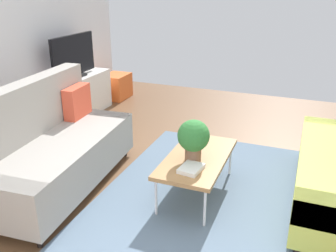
{
  "coord_description": "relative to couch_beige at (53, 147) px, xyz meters",
  "views": [
    {
      "loc": [
        -3.0,
        -0.9,
        2.02
      ],
      "look_at": [
        0.19,
        0.36,
        0.65
      ],
      "focal_mm": 38.96,
      "sensor_mm": 36.0,
      "label": 1
    }
  ],
  "objects": [
    {
      "name": "ground_plane",
      "position": [
        0.3,
        -1.43,
        -0.44
      ],
      "size": [
        7.68,
        7.68,
        0.0
      ],
      "primitive_type": "plane",
      "color": "brown"
    },
    {
      "name": "potted_plant",
      "position": [
        0.29,
        -1.41,
        0.22
      ],
      "size": [
        0.3,
        0.3,
        0.41
      ],
      "color": "brown",
      "rests_on": "coffee_table"
    },
    {
      "name": "couch_beige",
      "position": [
        0.0,
        0.0,
        0.0
      ],
      "size": [
        1.96,
        0.99,
        1.1
      ],
      "rotation": [
        0.0,
        0.0,
        3.22
      ],
      "color": "gray",
      "rests_on": "ground_plane"
    },
    {
      "name": "bottle_2",
      "position": [
        1.81,
        0.99,
        0.31
      ],
      "size": [
        0.06,
        0.06,
        0.23
      ],
      "primitive_type": "cylinder",
      "color": "silver",
      "rests_on": "tv_console"
    },
    {
      "name": "bottle_1",
      "position": [
        1.71,
        0.99,
        0.31
      ],
      "size": [
        0.05,
        0.05,
        0.23
      ],
      "primitive_type": "cylinder",
      "color": "purple",
      "rests_on": "tv_console"
    },
    {
      "name": "storage_trunk",
      "position": [
        2.97,
        0.93,
        -0.22
      ],
      "size": [
        0.52,
        0.4,
        0.44
      ],
      "primitive_type": "cube",
      "color": "orange",
      "rests_on": "ground_plane"
    },
    {
      "name": "vase_0",
      "position": [
        1.29,
        1.08,
        0.26
      ],
      "size": [
        0.09,
        0.09,
        0.13
      ],
      "primitive_type": "cylinder",
      "color": "#B24C4C",
      "rests_on": "tv_console"
    },
    {
      "name": "area_rug",
      "position": [
        0.34,
        -1.62,
        -0.44
      ],
      "size": [
        2.9,
        2.2,
        0.01
      ],
      "primitive_type": "cube",
      "color": "slate",
      "rests_on": "ground_plane"
    },
    {
      "name": "tv",
      "position": [
        1.87,
        1.01,
        0.51
      ],
      "size": [
        1.0,
        0.2,
        0.64
      ],
      "color": "black",
      "rests_on": "tv_console"
    },
    {
      "name": "tv_console",
      "position": [
        1.87,
        1.03,
        -0.12
      ],
      "size": [
        1.4,
        0.44,
        0.64
      ],
      "primitive_type": "cube",
      "color": "silver",
      "rests_on": "ground_plane"
    },
    {
      "name": "vase_1",
      "position": [
        1.45,
        1.08,
        0.27
      ],
      "size": [
        0.1,
        0.1,
        0.13
      ],
      "primitive_type": "cylinder",
      "color": "#B24C4C",
      "rests_on": "tv_console"
    },
    {
      "name": "table_book_0",
      "position": [
        0.1,
        -1.45,
        -0.0
      ],
      "size": [
        0.26,
        0.21,
        0.04
      ],
      "primitive_type": "cube",
      "rotation": [
        0.0,
        0.0,
        -0.13
      ],
      "color": "silver",
      "rests_on": "coffee_table"
    },
    {
      "name": "coffee_table",
      "position": [
        0.39,
        -1.42,
        -0.05
      ],
      "size": [
        1.1,
        0.56,
        0.42
      ],
      "color": "#9E7042",
      "rests_on": "ground_plane"
    },
    {
      "name": "bottle_0",
      "position": [
        1.61,
        0.99,
        0.3
      ],
      "size": [
        0.05,
        0.05,
        0.21
      ],
      "primitive_type": "cylinder",
      "color": "purple",
      "rests_on": "tv_console"
    }
  ]
}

